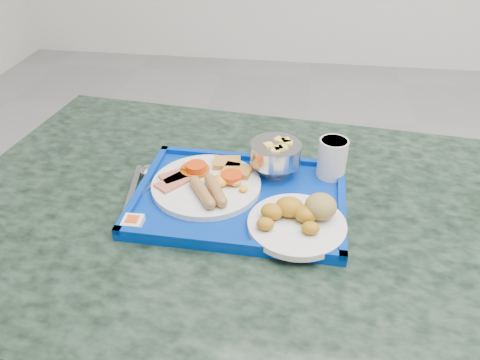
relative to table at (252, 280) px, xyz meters
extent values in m
cylinder|color=slate|center=(0.00, 0.00, -0.19)|extent=(0.11, 0.11, 0.70)
cube|color=black|center=(0.00, 0.00, 0.18)|extent=(1.31, 0.95, 0.04)
cube|color=#032B93|center=(-0.03, 0.02, 0.21)|extent=(0.42, 0.31, 0.01)
cube|color=#032B93|center=(-0.03, 0.16, 0.22)|extent=(0.41, 0.02, 0.01)
cube|color=#032B93|center=(-0.03, -0.12, 0.22)|extent=(0.41, 0.02, 0.01)
cube|color=#032B93|center=(0.17, 0.02, 0.22)|extent=(0.02, 0.30, 0.01)
cube|color=#032B93|center=(-0.23, 0.02, 0.22)|extent=(0.02, 0.30, 0.01)
cylinder|color=silver|center=(-0.10, 0.04, 0.22)|extent=(0.22, 0.22, 0.01)
cube|color=#B95E4A|center=(-0.16, 0.06, 0.23)|extent=(0.08, 0.08, 0.01)
cube|color=#B95E4A|center=(-0.17, 0.03, 0.23)|extent=(0.08, 0.08, 0.01)
cylinder|color=#A84A07|center=(-0.13, 0.08, 0.23)|extent=(0.06, 0.06, 0.01)
sphere|color=#A84A07|center=(-0.14, 0.10, 0.23)|extent=(0.01, 0.01, 0.01)
sphere|color=#A84A07|center=(-0.13, 0.09, 0.23)|extent=(0.01, 0.01, 0.01)
sphere|color=#A84A07|center=(-0.13, 0.09, 0.23)|extent=(0.01, 0.01, 0.01)
sphere|color=#A84A07|center=(-0.11, 0.07, 0.23)|extent=(0.01, 0.01, 0.01)
sphere|color=#A84A07|center=(-0.14, 0.08, 0.23)|extent=(0.01, 0.01, 0.01)
sphere|color=#A84A07|center=(-0.11, 0.08, 0.23)|extent=(0.01, 0.01, 0.01)
sphere|color=#A84A07|center=(-0.14, 0.07, 0.23)|extent=(0.01, 0.01, 0.01)
sphere|color=#A84A07|center=(-0.12, 0.10, 0.23)|extent=(0.01, 0.01, 0.01)
sphere|color=#A84A07|center=(-0.11, 0.08, 0.23)|extent=(0.01, 0.01, 0.01)
sphere|color=#A84A07|center=(-0.15, 0.07, 0.23)|extent=(0.01, 0.01, 0.01)
sphere|color=#A84A07|center=(-0.16, 0.07, 0.23)|extent=(0.01, 0.01, 0.01)
sphere|color=#A84A07|center=(-0.12, 0.06, 0.23)|extent=(0.01, 0.01, 0.01)
cube|color=#BD7A2F|center=(-0.07, 0.11, 0.23)|extent=(0.06, 0.05, 0.01)
cube|color=#BD7A2F|center=(-0.04, 0.09, 0.23)|extent=(0.06, 0.05, 0.01)
cylinder|color=brown|center=(-0.10, -0.01, 0.24)|extent=(0.06, 0.08, 0.02)
cylinder|color=brown|center=(-0.07, 0.00, 0.24)|extent=(0.06, 0.09, 0.02)
ellipsoid|color=#FCA62A|center=(-0.06, 0.05, 0.23)|extent=(0.03, 0.03, 0.02)
ellipsoid|color=#FCA62A|center=(-0.05, 0.05, 0.23)|extent=(0.02, 0.02, 0.01)
ellipsoid|color=#FCA62A|center=(-0.07, 0.03, 0.23)|extent=(0.03, 0.03, 0.02)
ellipsoid|color=#FCA62A|center=(-0.07, 0.05, 0.23)|extent=(0.03, 0.03, 0.02)
ellipsoid|color=#FCA62A|center=(-0.04, 0.04, 0.23)|extent=(0.03, 0.03, 0.02)
ellipsoid|color=#FCA62A|center=(-0.07, 0.03, 0.23)|extent=(0.02, 0.02, 0.01)
ellipsoid|color=#FCA62A|center=(-0.02, 0.02, 0.23)|extent=(0.02, 0.02, 0.01)
ellipsoid|color=#FCA62A|center=(-0.06, 0.06, 0.23)|extent=(0.03, 0.03, 0.02)
cylinder|color=red|center=(-0.13, 0.08, 0.24)|extent=(0.04, 0.04, 0.01)
cylinder|color=red|center=(-0.05, 0.05, 0.24)|extent=(0.04, 0.04, 0.01)
cylinder|color=silver|center=(0.09, -0.06, 0.22)|extent=(0.18, 0.18, 0.01)
ellipsoid|color=#A76F13|center=(0.11, -0.09, 0.24)|extent=(0.03, 0.03, 0.02)
ellipsoid|color=#A76F13|center=(0.10, -0.05, 0.24)|extent=(0.04, 0.04, 0.03)
ellipsoid|color=#A76F13|center=(0.07, -0.04, 0.24)|extent=(0.05, 0.04, 0.04)
ellipsoid|color=#A76F13|center=(0.04, -0.05, 0.24)|extent=(0.04, 0.04, 0.03)
ellipsoid|color=#A76F13|center=(0.03, -0.09, 0.24)|extent=(0.03, 0.03, 0.02)
ellipsoid|color=olive|center=(0.13, -0.04, 0.25)|extent=(0.06, 0.06, 0.05)
cylinder|color=#B7B7B9|center=(0.03, 0.12, 0.22)|extent=(0.07, 0.07, 0.01)
cylinder|color=#B7B7B9|center=(0.03, 0.12, 0.23)|extent=(0.02, 0.02, 0.02)
cylinder|color=#B7B7B9|center=(0.03, 0.12, 0.26)|extent=(0.11, 0.11, 0.04)
cube|color=#E1C355|center=(0.04, 0.13, 0.28)|extent=(0.03, 0.03, 0.02)
cube|color=#E1C355|center=(0.05, 0.13, 0.28)|extent=(0.02, 0.03, 0.02)
cube|color=#E1C355|center=(0.04, 0.10, 0.28)|extent=(0.02, 0.03, 0.02)
cube|color=#E1C355|center=(0.02, 0.11, 0.28)|extent=(0.03, 0.03, 0.02)
cube|color=#E1C355|center=(0.05, 0.10, 0.28)|extent=(0.02, 0.02, 0.02)
cube|color=#E1C355|center=(0.06, 0.12, 0.28)|extent=(0.02, 0.02, 0.02)
cube|color=#E1C355|center=(0.03, 0.09, 0.28)|extent=(0.02, 0.02, 0.02)
cylinder|color=silver|center=(0.15, 0.12, 0.25)|extent=(0.06, 0.06, 0.08)
cylinder|color=#D6470B|center=(0.15, 0.12, 0.29)|extent=(0.05, 0.05, 0.01)
cube|color=#B7B7B9|center=(-0.22, 0.01, 0.21)|extent=(0.04, 0.12, 0.00)
ellipsoid|color=#B7B7B9|center=(-0.24, 0.08, 0.22)|extent=(0.03, 0.04, 0.01)
cube|color=#B7B7B9|center=(-0.25, 0.01, 0.21)|extent=(0.04, 0.17, 0.00)
cube|color=silver|center=(-0.21, -0.09, 0.22)|extent=(0.04, 0.04, 0.01)
cube|color=#D54417|center=(-0.21, -0.09, 0.23)|extent=(0.02, 0.02, 0.00)
camera|label=1|loc=(0.08, -0.72, 0.76)|focal=35.00mm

